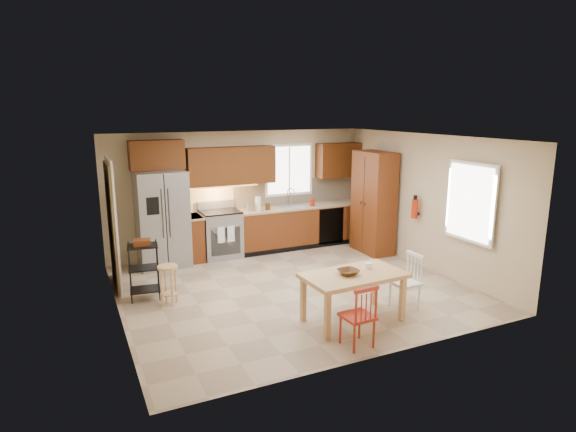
% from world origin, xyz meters
% --- Properties ---
extents(floor, '(5.50, 5.50, 0.00)m').
position_xyz_m(floor, '(0.00, 0.00, 0.00)').
color(floor, tan).
rests_on(floor, ground).
extents(ceiling, '(5.50, 5.00, 0.02)m').
position_xyz_m(ceiling, '(0.00, 0.00, 2.50)').
color(ceiling, silver).
rests_on(ceiling, ground).
extents(wall_back, '(5.50, 0.02, 2.50)m').
position_xyz_m(wall_back, '(0.00, 2.50, 1.25)').
color(wall_back, '#CCB793').
rests_on(wall_back, ground).
extents(wall_front, '(5.50, 0.02, 2.50)m').
position_xyz_m(wall_front, '(0.00, -2.50, 1.25)').
color(wall_front, '#CCB793').
rests_on(wall_front, ground).
extents(wall_left, '(0.02, 5.00, 2.50)m').
position_xyz_m(wall_left, '(-2.75, 0.00, 1.25)').
color(wall_left, '#CCB793').
rests_on(wall_left, ground).
extents(wall_right, '(0.02, 5.00, 2.50)m').
position_xyz_m(wall_right, '(2.75, 0.00, 1.25)').
color(wall_right, '#CCB793').
rests_on(wall_right, ground).
extents(refrigerator, '(0.92, 0.75, 1.82)m').
position_xyz_m(refrigerator, '(-1.70, 2.12, 0.91)').
color(refrigerator, gray).
rests_on(refrigerator, floor).
extents(range_stove, '(0.76, 0.63, 0.92)m').
position_xyz_m(range_stove, '(-0.55, 2.19, 0.46)').
color(range_stove, gray).
rests_on(range_stove, floor).
extents(base_cabinet_narrow, '(0.30, 0.60, 0.90)m').
position_xyz_m(base_cabinet_narrow, '(-1.10, 2.20, 0.45)').
color(base_cabinet_narrow, '#612A11').
rests_on(base_cabinet_narrow, floor).
extents(base_cabinet_run, '(2.92, 0.60, 0.90)m').
position_xyz_m(base_cabinet_run, '(1.29, 2.20, 0.45)').
color(base_cabinet_run, '#612A11').
rests_on(base_cabinet_run, floor).
extents(dishwasher, '(0.60, 0.02, 0.78)m').
position_xyz_m(dishwasher, '(1.85, 1.91, 0.45)').
color(dishwasher, black).
rests_on(dishwasher, floor).
extents(backsplash, '(2.92, 0.03, 0.55)m').
position_xyz_m(backsplash, '(1.29, 2.48, 1.18)').
color(backsplash, beige).
rests_on(backsplash, wall_back).
extents(upper_over_fridge, '(1.00, 0.35, 0.55)m').
position_xyz_m(upper_over_fridge, '(-1.70, 2.33, 2.10)').
color(upper_over_fridge, '#53250D').
rests_on(upper_over_fridge, wall_back).
extents(upper_left_block, '(1.80, 0.35, 0.75)m').
position_xyz_m(upper_left_block, '(-0.25, 2.33, 1.83)').
color(upper_left_block, '#53250D').
rests_on(upper_left_block, wall_back).
extents(upper_right_block, '(1.00, 0.35, 0.75)m').
position_xyz_m(upper_right_block, '(2.25, 2.33, 1.83)').
color(upper_right_block, '#53250D').
rests_on(upper_right_block, wall_back).
extents(window_back, '(1.12, 0.04, 1.12)m').
position_xyz_m(window_back, '(1.10, 2.48, 1.65)').
color(window_back, white).
rests_on(window_back, wall_back).
extents(sink, '(0.62, 0.46, 0.16)m').
position_xyz_m(sink, '(1.10, 2.20, 0.86)').
color(sink, gray).
rests_on(sink, base_cabinet_run).
extents(undercab_glow, '(1.60, 0.30, 0.01)m').
position_xyz_m(undercab_glow, '(-0.55, 2.30, 1.43)').
color(undercab_glow, '#FFBF66').
rests_on(undercab_glow, wall_back).
extents(soap_bottle, '(0.09, 0.09, 0.19)m').
position_xyz_m(soap_bottle, '(1.48, 2.10, 1.00)').
color(soap_bottle, '#B3240C').
rests_on(soap_bottle, base_cabinet_run).
extents(paper_towel, '(0.12, 0.12, 0.28)m').
position_xyz_m(paper_towel, '(0.25, 2.15, 1.04)').
color(paper_towel, white).
rests_on(paper_towel, base_cabinet_run).
extents(canister_steel, '(0.11, 0.11, 0.18)m').
position_xyz_m(canister_steel, '(0.05, 2.15, 0.99)').
color(canister_steel, gray).
rests_on(canister_steel, base_cabinet_run).
extents(canister_wood, '(0.10, 0.10, 0.14)m').
position_xyz_m(canister_wood, '(0.45, 2.12, 0.97)').
color(canister_wood, '#533216').
rests_on(canister_wood, base_cabinet_run).
extents(pantry, '(0.50, 0.95, 2.10)m').
position_xyz_m(pantry, '(2.43, 1.20, 1.05)').
color(pantry, '#612A11').
rests_on(pantry, floor).
extents(fire_extinguisher, '(0.12, 0.12, 0.36)m').
position_xyz_m(fire_extinguisher, '(2.63, 0.15, 1.10)').
color(fire_extinguisher, '#B3240C').
rests_on(fire_extinguisher, wall_right).
extents(window_right, '(0.04, 1.02, 1.32)m').
position_xyz_m(window_right, '(2.68, -1.15, 1.45)').
color(window_right, white).
rests_on(window_right, wall_right).
extents(doorway, '(0.04, 0.95, 2.10)m').
position_xyz_m(doorway, '(-2.67, 1.30, 1.05)').
color(doorway, '#8C7A59').
rests_on(doorway, wall_left).
extents(dining_table, '(1.45, 0.87, 0.69)m').
position_xyz_m(dining_table, '(0.23, -1.50, 0.34)').
color(dining_table, tan).
rests_on(dining_table, floor).
extents(chair_red, '(0.41, 0.41, 0.83)m').
position_xyz_m(chair_red, '(-0.12, -2.15, 0.42)').
color(chair_red, '#A92A1A').
rests_on(chair_red, floor).
extents(chair_white, '(0.41, 0.41, 0.83)m').
position_xyz_m(chair_white, '(1.18, -1.45, 0.42)').
color(chair_white, white).
rests_on(chair_white, floor).
extents(table_bowl, '(0.30, 0.30, 0.07)m').
position_xyz_m(table_bowl, '(0.15, -1.50, 0.70)').
color(table_bowl, '#533216').
rests_on(table_bowl, dining_table).
extents(table_jar, '(0.10, 0.10, 0.11)m').
position_xyz_m(table_jar, '(0.54, -1.41, 0.72)').
color(table_jar, white).
rests_on(table_jar, dining_table).
extents(bar_stool, '(0.33, 0.33, 0.63)m').
position_xyz_m(bar_stool, '(-2.01, 0.18, 0.31)').
color(bar_stool, tan).
rests_on(bar_stool, floor).
extents(utility_cart, '(0.50, 0.41, 0.92)m').
position_xyz_m(utility_cart, '(-2.30, 0.58, 0.46)').
color(utility_cart, black).
rests_on(utility_cart, floor).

